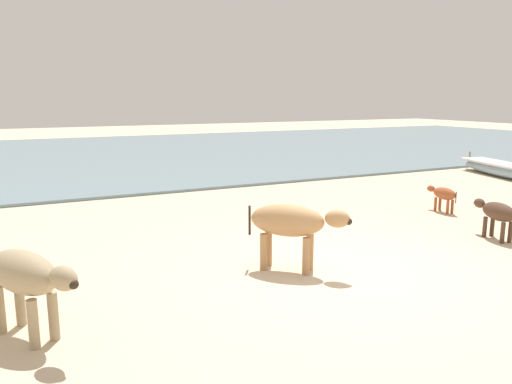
{
  "coord_description": "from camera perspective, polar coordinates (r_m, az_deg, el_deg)",
  "views": [
    {
      "loc": [
        -4.36,
        -5.89,
        2.62
      ],
      "look_at": [
        0.3,
        3.53,
        0.6
      ],
      "focal_mm": 35.04,
      "sensor_mm": 36.0,
      "label": 1
    }
  ],
  "objects": [
    {
      "name": "sea_water",
      "position": [
        23.63,
        -15.58,
        4.2
      ],
      "size": [
        60.0,
        20.0,
        0.08
      ],
      "primitive_type": "cube",
      "color": "slate",
      "rests_on": "ground"
    },
    {
      "name": "fishing_boat_1",
      "position": [
        18.33,
        26.7,
        2.26
      ],
      "size": [
        1.93,
        4.39,
        0.64
      ],
      "rotation": [
        0.0,
        0.0,
        1.32
      ],
      "color": "#8CA5B7",
      "rests_on": "ground"
    },
    {
      "name": "cow_adult_dun",
      "position": [
        5.99,
        -24.8,
        -8.74
      ],
      "size": [
        1.01,
        1.42,
        0.99
      ],
      "rotation": [
        0.0,
        0.0,
        5.23
      ],
      "color": "tan",
      "rests_on": "ground"
    },
    {
      "name": "calf_near_rust",
      "position": [
        12.2,
        20.61,
        -0.25
      ],
      "size": [
        0.27,
        0.89,
        0.58
      ],
      "rotation": [
        0.0,
        0.0,
        1.55
      ],
      "color": "#9E4C28",
      "rests_on": "ground"
    },
    {
      "name": "ground",
      "position": [
        7.78,
        9.69,
        -8.95
      ],
      "size": [
        80.0,
        80.0,
        0.0
      ],
      "primitive_type": "plane",
      "color": "beige"
    },
    {
      "name": "calf_far_dark",
      "position": [
        10.25,
        25.83,
        -2.15
      ],
      "size": [
        0.44,
        1.07,
        0.7
      ],
      "rotation": [
        0.0,
        0.0,
        1.4
      ],
      "color": "#4C3323",
      "rests_on": "ground"
    },
    {
      "name": "cow_second_adult_tan",
      "position": [
        7.55,
        3.99,
        -3.55
      ],
      "size": [
        1.31,
        1.31,
        1.03
      ],
      "rotation": [
        0.0,
        0.0,
        5.5
      ],
      "color": "tan",
      "rests_on": "ground"
    }
  ]
}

